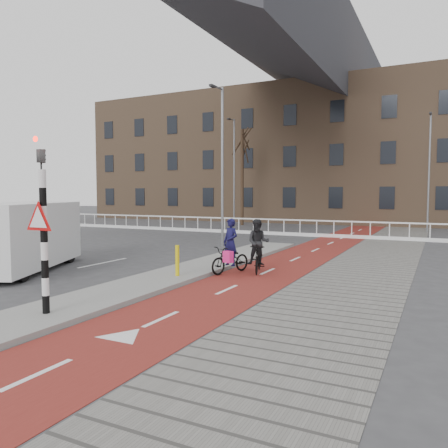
% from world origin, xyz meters
% --- Properties ---
extents(ground, '(120.00, 120.00, 0.00)m').
position_xyz_m(ground, '(0.00, 0.00, 0.00)').
color(ground, '#38383A').
rests_on(ground, ground).
extents(bike_lane, '(2.50, 60.00, 0.01)m').
position_xyz_m(bike_lane, '(1.50, 10.00, 0.01)').
color(bike_lane, maroon).
rests_on(bike_lane, ground).
extents(sidewalk, '(3.00, 60.00, 0.01)m').
position_xyz_m(sidewalk, '(4.30, 10.00, 0.01)').
color(sidewalk, slate).
rests_on(sidewalk, ground).
extents(curb_island, '(1.80, 16.00, 0.12)m').
position_xyz_m(curb_island, '(-0.70, 4.00, 0.06)').
color(curb_island, gray).
rests_on(curb_island, ground).
extents(traffic_signal, '(0.80, 0.80, 3.68)m').
position_xyz_m(traffic_signal, '(-0.60, -2.02, 1.99)').
color(traffic_signal, black).
rests_on(traffic_signal, curb_island).
extents(bollard, '(0.12, 0.12, 0.90)m').
position_xyz_m(bollard, '(-0.40, 2.59, 0.57)').
color(bollard, '#DBC40C').
rests_on(bollard, curb_island).
extents(cyclist_near, '(1.04, 1.73, 1.73)m').
position_xyz_m(cyclist_near, '(0.55, 4.20, 0.59)').
color(cyclist_near, black).
rests_on(cyclist_near, bike_lane).
extents(cyclist_far, '(0.87, 1.62, 1.71)m').
position_xyz_m(cyclist_far, '(1.30, 4.67, 0.72)').
color(cyclist_far, black).
rests_on(cyclist_far, bike_lane).
extents(van, '(4.02, 5.55, 2.22)m').
position_xyz_m(van, '(-5.77, 1.54, 1.17)').
color(van, silver).
rests_on(van, ground).
extents(railing, '(28.00, 0.10, 0.99)m').
position_xyz_m(railing, '(-5.00, 17.00, 0.31)').
color(railing, silver).
rests_on(railing, ground).
extents(townhouse_row, '(46.00, 10.00, 15.90)m').
position_xyz_m(townhouse_row, '(-3.00, 32.00, 7.81)').
color(townhouse_row, '#7F6047').
rests_on(townhouse_row, ground).
extents(tree_mid, '(0.26, 0.26, 7.59)m').
position_xyz_m(tree_mid, '(-7.79, 23.74, 3.80)').
color(tree_mid, black).
rests_on(tree_mid, ground).
extents(streetlight_near, '(0.12, 0.12, 7.49)m').
position_xyz_m(streetlight_near, '(-2.89, 10.47, 3.75)').
color(streetlight_near, slate).
rests_on(streetlight_near, ground).
extents(streetlight_left, '(0.12, 0.12, 8.41)m').
position_xyz_m(streetlight_left, '(-8.41, 23.56, 4.21)').
color(streetlight_left, slate).
rests_on(streetlight_left, ground).
extents(streetlight_right, '(0.12, 0.12, 7.69)m').
position_xyz_m(streetlight_right, '(5.70, 23.38, 3.85)').
color(streetlight_right, slate).
rests_on(streetlight_right, ground).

